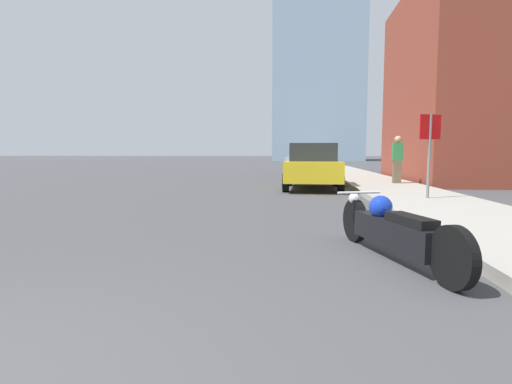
# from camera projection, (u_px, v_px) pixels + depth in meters

# --- Properties ---
(sidewalk) EXTENTS (2.58, 240.00, 0.15)m
(sidewalk) POSITION_uv_depth(u_px,v_px,m) (328.00, 165.00, 40.61)
(sidewalk) COLOR #9E998E
(sidewalk) RESTS_ON ground_plane
(brick_storefront) EXTENTS (8.83, 8.58, 8.33)m
(brick_storefront) POSITION_uv_depth(u_px,v_px,m) (509.00, 86.00, 17.27)
(brick_storefront) COLOR brown
(brick_storefront) RESTS_ON ground_plane
(motorcycle) EXTENTS (1.01, 2.58, 0.73)m
(motorcycle) POSITION_uv_depth(u_px,v_px,m) (392.00, 229.00, 4.67)
(motorcycle) COLOR black
(motorcycle) RESTS_ON ground_plane
(parked_car_yellow) EXTENTS (2.05, 4.23, 1.59)m
(parked_car_yellow) POSITION_uv_depth(u_px,v_px,m) (313.00, 166.00, 14.05)
(parked_car_yellow) COLOR gold
(parked_car_yellow) RESTS_ON ground_plane
(parked_car_silver) EXTENTS (2.31, 4.10, 1.77)m
(parked_car_silver) POSITION_uv_depth(u_px,v_px,m) (305.00, 160.00, 24.27)
(parked_car_silver) COLOR #BCBCC1
(parked_car_silver) RESTS_ON ground_plane
(stop_sign) EXTENTS (0.57, 0.26, 2.04)m
(stop_sign) POSITION_uv_depth(u_px,v_px,m) (430.00, 141.00, 9.74)
(stop_sign) COLOR slate
(stop_sign) RESTS_ON sidewalk
(pedestrian) EXTENTS (0.36, 0.24, 1.74)m
(pedestrian) POSITION_uv_depth(u_px,v_px,m) (397.00, 159.00, 14.75)
(pedestrian) COLOR brown
(pedestrian) RESTS_ON sidewalk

